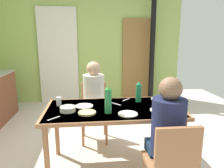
# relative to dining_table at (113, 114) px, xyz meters

# --- Properties ---
(ground_plane) EXTENTS (6.91, 6.91, 0.00)m
(ground_plane) POSITION_rel_dining_table_xyz_m (-0.29, 0.21, -0.68)
(ground_plane) COLOR beige
(wall_back) EXTENTS (4.51, 0.10, 2.66)m
(wall_back) POSITION_rel_dining_table_xyz_m (-0.29, 2.86, 0.66)
(wall_back) COLOR #A7C365
(wall_back) RESTS_ON ground_plane
(door_wooden) EXTENTS (0.80, 0.05, 2.00)m
(door_wooden) POSITION_rel_dining_table_xyz_m (0.94, 2.78, 0.32)
(door_wooden) COLOR olive
(door_wooden) RESTS_ON ground_plane
(stove_pipe_column) EXTENTS (0.12, 0.12, 2.66)m
(stove_pipe_column) POSITION_rel_dining_table_xyz_m (1.20, 2.51, 0.66)
(stove_pipe_column) COLOR black
(stove_pipe_column) RESTS_ON ground_plane
(curtain_panel) EXTENTS (0.90, 0.03, 2.24)m
(curtain_panel) POSITION_rel_dining_table_xyz_m (-0.99, 2.76, 0.44)
(curtain_panel) COLOR white
(curtain_panel) RESTS_ON ground_plane
(dining_table) EXTENTS (1.57, 0.82, 0.75)m
(dining_table) POSITION_rel_dining_table_xyz_m (0.00, 0.00, 0.00)
(dining_table) COLOR #A36B45
(dining_table) RESTS_ON ground_plane
(chair_near_diner) EXTENTS (0.40, 0.40, 0.87)m
(chair_near_diner) POSITION_rel_dining_table_xyz_m (0.42, -0.76, -0.18)
(chair_near_diner) COLOR #A36B45
(chair_near_diner) RESTS_ON ground_plane
(chair_far_diner) EXTENTS (0.40, 0.40, 0.87)m
(chair_far_diner) POSITION_rel_dining_table_xyz_m (-0.21, 0.76, -0.18)
(chair_far_diner) COLOR #A36B45
(chair_far_diner) RESTS_ON ground_plane
(person_near_diner) EXTENTS (0.30, 0.37, 0.77)m
(person_near_diner) POSITION_rel_dining_table_xyz_m (0.42, -0.62, 0.11)
(person_near_diner) COLOR #142C46
(person_near_diner) RESTS_ON ground_plane
(person_far_diner) EXTENTS (0.30, 0.37, 0.77)m
(person_far_diner) POSITION_rel_dining_table_xyz_m (-0.21, 0.62, 0.11)
(person_far_diner) COLOR silver
(person_far_diner) RESTS_ON ground_plane
(water_bottle_green_near) EXTENTS (0.07, 0.07, 0.30)m
(water_bottle_green_near) POSITION_rel_dining_table_xyz_m (-0.07, -0.17, 0.21)
(water_bottle_green_near) COLOR #288645
(water_bottle_green_near) RESTS_ON dining_table
(water_bottle_green_far) EXTENTS (0.07, 0.07, 0.26)m
(water_bottle_green_far) POSITION_rel_dining_table_xyz_m (0.34, 0.21, 0.19)
(water_bottle_green_far) COLOR #1D7E4A
(water_bottle_green_far) RESTS_ON dining_table
(serving_bowl_center) EXTENTS (0.17, 0.17, 0.05)m
(serving_bowl_center) POSITION_rel_dining_table_xyz_m (-0.51, -0.07, 0.10)
(serving_bowl_center) COLOR silver
(serving_bowl_center) RESTS_ON dining_table
(dinner_plate_near_left) EXTENTS (0.19, 0.19, 0.01)m
(dinner_plate_near_left) POSITION_rel_dining_table_xyz_m (0.49, -0.16, 0.08)
(dinner_plate_near_left) COLOR white
(dinner_plate_near_left) RESTS_ON dining_table
(dinner_plate_near_right) EXTENTS (0.21, 0.21, 0.01)m
(dinner_plate_near_right) POSITION_rel_dining_table_xyz_m (-0.34, 0.08, 0.08)
(dinner_plate_near_right) COLOR white
(dinner_plate_near_right) RESTS_ON dining_table
(dinner_plate_far_center) EXTENTS (0.21, 0.21, 0.01)m
(dinner_plate_far_center) POSITION_rel_dining_table_xyz_m (0.64, 0.26, 0.08)
(dinner_plate_far_center) COLOR white
(dinner_plate_far_center) RESTS_ON dining_table
(dinner_plate_far_side) EXTENTS (0.21, 0.21, 0.01)m
(dinner_plate_far_side) POSITION_rel_dining_table_xyz_m (0.13, -0.23, 0.08)
(dinner_plate_far_side) COLOR white
(dinner_plate_far_side) RESTS_ON dining_table
(drinking_glass_by_near_diner) EXTENTS (0.06, 0.06, 0.10)m
(drinking_glass_by_near_diner) POSITION_rel_dining_table_xyz_m (-0.64, 0.15, 0.12)
(drinking_glass_by_near_diner) COLOR silver
(drinking_glass_by_near_diner) RESTS_ON dining_table
(bread_plate_sliced) EXTENTS (0.19, 0.19, 0.02)m
(bread_plate_sliced) POSITION_rel_dining_table_xyz_m (-0.30, -0.16, 0.08)
(bread_plate_sliced) COLOR #DBB77A
(bread_plate_sliced) RESTS_ON dining_table
(cutlery_knife_near) EXTENTS (0.11, 0.13, 0.00)m
(cutlery_knife_near) POSITION_rel_dining_table_xyz_m (0.05, 0.14, 0.07)
(cutlery_knife_near) COLOR silver
(cutlery_knife_near) RESTS_ON dining_table
(cutlery_fork_near) EXTENTS (0.12, 0.12, 0.00)m
(cutlery_fork_near) POSITION_rel_dining_table_xyz_m (-0.63, -0.27, 0.07)
(cutlery_fork_near) COLOR silver
(cutlery_fork_near) RESTS_ON dining_table
(cutlery_knife_far) EXTENTS (0.07, 0.15, 0.00)m
(cutlery_knife_far) POSITION_rel_dining_table_xyz_m (0.62, 0.01, 0.07)
(cutlery_knife_far) COLOR silver
(cutlery_knife_far) RESTS_ON dining_table
(cutlery_fork_far) EXTENTS (0.12, 0.12, 0.00)m
(cutlery_fork_far) POSITION_rel_dining_table_xyz_m (0.20, 0.30, 0.07)
(cutlery_fork_far) COLOR silver
(cutlery_fork_far) RESTS_ON dining_table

